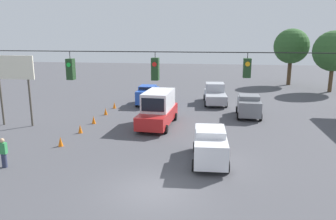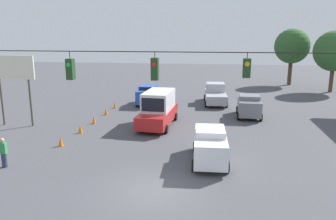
{
  "view_description": "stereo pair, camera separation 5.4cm",
  "coord_description": "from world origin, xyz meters",
  "px_view_note": "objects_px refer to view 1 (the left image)",
  "views": [
    {
      "loc": [
        -2.75,
        13.84,
        7.12
      ],
      "look_at": [
        0.35,
        -6.72,
        2.36
      ],
      "focal_mm": 35.0,
      "sensor_mm": 36.0,
      "label": 1
    },
    {
      "loc": [
        -2.8,
        13.83,
        7.12
      ],
      "look_at": [
        0.35,
        -6.72,
        2.36
      ],
      "focal_mm": 35.0,
      "sensor_mm": 36.0,
      "label": 2
    }
  ],
  "objects_px": {
    "roadside_billboard": "(13,74)",
    "traffic_cone_third": "(94,120)",
    "traffic_cone_fifth": "(114,105)",
    "sedan_blue_withflow_far": "(148,95)",
    "pedestrian": "(3,153)",
    "overhead_signal_span": "(154,96)",
    "tree_horizon_right": "(291,46)",
    "sedan_white_crossing_near": "(210,144)",
    "box_truck_red_withflow_mid": "(158,109)",
    "tree_horizon_left": "(334,51)",
    "traffic_cone_second": "(80,129)",
    "traffic_cone_fourth": "(106,111)",
    "traffic_cone_nearest": "(61,142)",
    "pickup_truck_silver_oncoming_deep": "(215,94)",
    "sedan_grey_oncoming_far": "(249,106)"
  },
  "relations": [
    {
      "from": "sedan_grey_oncoming_far",
      "to": "traffic_cone_third",
      "type": "xyz_separation_m",
      "value": [
        12.82,
        4.29,
        -0.7
      ]
    },
    {
      "from": "sedan_white_crossing_near",
      "to": "roadside_billboard",
      "type": "distance_m",
      "value": 16.79
    },
    {
      "from": "overhead_signal_span",
      "to": "traffic_cone_second",
      "type": "xyz_separation_m",
      "value": [
        7.14,
        -7.78,
        -4.1
      ]
    },
    {
      "from": "sedan_grey_oncoming_far",
      "to": "box_truck_red_withflow_mid",
      "type": "bearing_deg",
      "value": 27.99
    },
    {
      "from": "sedan_blue_withflow_far",
      "to": "pedestrian",
      "type": "distance_m",
      "value": 18.22
    },
    {
      "from": "traffic_cone_fifth",
      "to": "tree_horizon_right",
      "type": "relative_size",
      "value": 0.08
    },
    {
      "from": "traffic_cone_second",
      "to": "roadside_billboard",
      "type": "xyz_separation_m",
      "value": [
        5.86,
        -1.31,
        3.81
      ]
    },
    {
      "from": "overhead_signal_span",
      "to": "tree_horizon_right",
      "type": "relative_size",
      "value": 2.52
    },
    {
      "from": "roadside_billboard",
      "to": "sedan_white_crossing_near",
      "type": "bearing_deg",
      "value": 160.49
    },
    {
      "from": "sedan_grey_oncoming_far",
      "to": "tree_horizon_left",
      "type": "distance_m",
      "value": 19.43
    },
    {
      "from": "roadside_billboard",
      "to": "tree_horizon_left",
      "type": "height_order",
      "value": "tree_horizon_left"
    },
    {
      "from": "traffic_cone_third",
      "to": "roadside_billboard",
      "type": "height_order",
      "value": "roadside_billboard"
    },
    {
      "from": "tree_horizon_right",
      "to": "sedan_white_crossing_near",
      "type": "bearing_deg",
      "value": 71.54
    },
    {
      "from": "sedan_blue_withflow_far",
      "to": "traffic_cone_fourth",
      "type": "height_order",
      "value": "sedan_blue_withflow_far"
    },
    {
      "from": "pickup_truck_silver_oncoming_deep",
      "to": "pedestrian",
      "type": "height_order",
      "value": "pickup_truck_silver_oncoming_deep"
    },
    {
      "from": "traffic_cone_fifth",
      "to": "sedan_blue_withflow_far",
      "type": "bearing_deg",
      "value": -140.66
    },
    {
      "from": "pedestrian",
      "to": "box_truck_red_withflow_mid",
      "type": "bearing_deg",
      "value": -124.87
    },
    {
      "from": "sedan_blue_withflow_far",
      "to": "roadside_billboard",
      "type": "xyz_separation_m",
      "value": [
        8.68,
        9.61,
        3.09
      ]
    },
    {
      "from": "traffic_cone_fourth",
      "to": "traffic_cone_fifth",
      "type": "bearing_deg",
      "value": -89.13
    },
    {
      "from": "tree_horizon_right",
      "to": "traffic_cone_fifth",
      "type": "bearing_deg",
      "value": 43.23
    },
    {
      "from": "traffic_cone_fourth",
      "to": "traffic_cone_fifth",
      "type": "xyz_separation_m",
      "value": [
        0.04,
        -2.73,
        0.0
      ]
    },
    {
      "from": "traffic_cone_third",
      "to": "tree_horizon_right",
      "type": "relative_size",
      "value": 0.08
    },
    {
      "from": "traffic_cone_nearest",
      "to": "traffic_cone_third",
      "type": "distance_m",
      "value": 5.73
    },
    {
      "from": "overhead_signal_span",
      "to": "traffic_cone_third",
      "type": "height_order",
      "value": "overhead_signal_span"
    },
    {
      "from": "box_truck_red_withflow_mid",
      "to": "sedan_white_crossing_near",
      "type": "xyz_separation_m",
      "value": [
        -4.34,
        7.23,
        -0.33
      ]
    },
    {
      "from": "pickup_truck_silver_oncoming_deep",
      "to": "roadside_billboard",
      "type": "bearing_deg",
      "value": 35.72
    },
    {
      "from": "pickup_truck_silver_oncoming_deep",
      "to": "traffic_cone_nearest",
      "type": "relative_size",
      "value": 8.84
    },
    {
      "from": "roadside_billboard",
      "to": "traffic_cone_third",
      "type": "bearing_deg",
      "value": -166.58
    },
    {
      "from": "roadside_billboard",
      "to": "traffic_cone_nearest",
      "type": "bearing_deg",
      "value": 143.27
    },
    {
      "from": "overhead_signal_span",
      "to": "box_truck_red_withflow_mid",
      "type": "relative_size",
      "value": 3.31
    },
    {
      "from": "overhead_signal_span",
      "to": "pedestrian",
      "type": "bearing_deg",
      "value": -6.61
    },
    {
      "from": "traffic_cone_nearest",
      "to": "overhead_signal_span",
      "type": "bearing_deg",
      "value": 146.53
    },
    {
      "from": "sedan_blue_withflow_far",
      "to": "pedestrian",
      "type": "relative_size",
      "value": 2.48
    },
    {
      "from": "pedestrian",
      "to": "roadside_billboard",
      "type": "bearing_deg",
      "value": -61.56
    },
    {
      "from": "sedan_white_crossing_near",
      "to": "traffic_cone_third",
      "type": "height_order",
      "value": "sedan_white_crossing_near"
    },
    {
      "from": "sedan_white_crossing_near",
      "to": "pedestrian",
      "type": "distance_m",
      "value": 11.47
    },
    {
      "from": "traffic_cone_fourth",
      "to": "traffic_cone_fifth",
      "type": "distance_m",
      "value": 2.73
    },
    {
      "from": "traffic_cone_third",
      "to": "traffic_cone_fifth",
      "type": "bearing_deg",
      "value": -89.12
    },
    {
      "from": "sedan_blue_withflow_far",
      "to": "traffic_cone_second",
      "type": "xyz_separation_m",
      "value": [
        2.82,
        10.92,
        -0.72
      ]
    },
    {
      "from": "traffic_cone_second",
      "to": "traffic_cone_fourth",
      "type": "distance_m",
      "value": 5.81
    },
    {
      "from": "traffic_cone_third",
      "to": "traffic_cone_second",
      "type": "bearing_deg",
      "value": 89.91
    },
    {
      "from": "sedan_blue_withflow_far",
      "to": "traffic_cone_second",
      "type": "relative_size",
      "value": 6.43
    },
    {
      "from": "traffic_cone_third",
      "to": "tree_horizon_left",
      "type": "height_order",
      "value": "tree_horizon_left"
    },
    {
      "from": "tree_horizon_left",
      "to": "traffic_cone_fifth",
      "type": "bearing_deg",
      "value": 29.01
    },
    {
      "from": "sedan_grey_oncoming_far",
      "to": "overhead_signal_span",
      "type": "bearing_deg",
      "value": 68.95
    },
    {
      "from": "sedan_blue_withflow_far",
      "to": "roadside_billboard",
      "type": "relative_size",
      "value": 0.74
    },
    {
      "from": "traffic_cone_fourth",
      "to": "tree_horizon_right",
      "type": "height_order",
      "value": "tree_horizon_right"
    },
    {
      "from": "overhead_signal_span",
      "to": "sedan_blue_withflow_far",
      "type": "height_order",
      "value": "overhead_signal_span"
    },
    {
      "from": "traffic_cone_nearest",
      "to": "tree_horizon_right",
      "type": "distance_m",
      "value": 37.32
    },
    {
      "from": "pickup_truck_silver_oncoming_deep",
      "to": "tree_horizon_right",
      "type": "distance_m",
      "value": 19.08
    }
  ]
}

